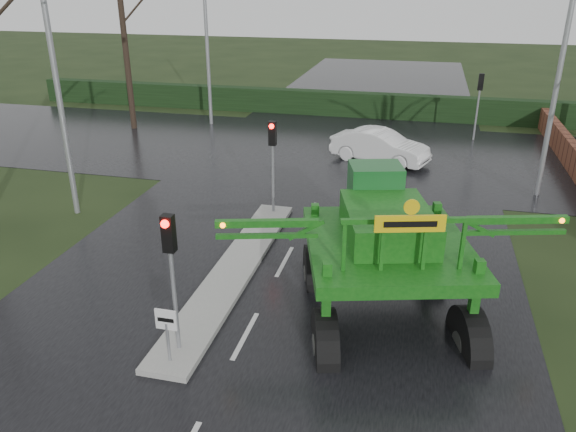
% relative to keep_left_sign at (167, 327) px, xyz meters
% --- Properties ---
extents(ground, '(140.00, 140.00, 0.00)m').
position_rel_keep_left_sign_xyz_m(ground, '(1.30, 1.50, -1.06)').
color(ground, black).
rests_on(ground, ground).
extents(road_main, '(14.00, 80.00, 0.02)m').
position_rel_keep_left_sign_xyz_m(road_main, '(1.30, 11.50, -1.05)').
color(road_main, black).
rests_on(road_main, ground).
extents(road_cross, '(80.00, 12.00, 0.02)m').
position_rel_keep_left_sign_xyz_m(road_cross, '(1.30, 17.50, -1.05)').
color(road_cross, black).
rests_on(road_cross, ground).
extents(median_island, '(1.20, 10.00, 0.16)m').
position_rel_keep_left_sign_xyz_m(median_island, '(0.00, 4.50, -0.97)').
color(median_island, gray).
rests_on(median_island, ground).
extents(hedge_row, '(44.00, 0.90, 1.50)m').
position_rel_keep_left_sign_xyz_m(hedge_row, '(1.30, 25.50, -0.31)').
color(hedge_row, black).
rests_on(hedge_row, ground).
extents(brick_wall, '(0.40, 20.00, 1.20)m').
position_rel_keep_left_sign_xyz_m(brick_wall, '(11.80, 17.50, -0.46)').
color(brick_wall, '#592D1E').
rests_on(brick_wall, ground).
extents(keep_left_sign, '(0.50, 0.07, 1.35)m').
position_rel_keep_left_sign_xyz_m(keep_left_sign, '(0.00, 0.00, 0.00)').
color(keep_left_sign, gray).
rests_on(keep_left_sign, ground).
extents(traffic_signal_near, '(0.26, 0.33, 3.52)m').
position_rel_keep_left_sign_xyz_m(traffic_signal_near, '(0.00, 0.49, 1.53)').
color(traffic_signal_near, gray).
rests_on(traffic_signal_near, ground).
extents(traffic_signal_mid, '(0.26, 0.33, 3.52)m').
position_rel_keep_left_sign_xyz_m(traffic_signal_mid, '(0.00, 8.99, 1.53)').
color(traffic_signal_mid, gray).
rests_on(traffic_signal_mid, ground).
extents(traffic_signal_far, '(0.26, 0.33, 3.52)m').
position_rel_keep_left_sign_xyz_m(traffic_signal_far, '(7.80, 21.51, 1.53)').
color(traffic_signal_far, gray).
rests_on(traffic_signal_far, ground).
extents(street_light_left_near, '(3.85, 0.30, 10.00)m').
position_rel_keep_left_sign_xyz_m(street_light_left_near, '(-6.89, 7.50, 4.93)').
color(street_light_left_near, gray).
rests_on(street_light_left_near, ground).
extents(street_light_right, '(3.85, 0.30, 10.00)m').
position_rel_keep_left_sign_xyz_m(street_light_right, '(9.49, 13.50, 4.93)').
color(street_light_right, gray).
rests_on(street_light_right, ground).
extents(street_light_left_far, '(3.85, 0.30, 10.00)m').
position_rel_keep_left_sign_xyz_m(street_light_left_far, '(-6.89, 21.50, 4.93)').
color(street_light_left_far, gray).
rests_on(street_light_left_far, ground).
extents(crop_sprayer, '(8.34, 6.23, 4.82)m').
position_rel_keep_left_sign_xyz_m(crop_sprayer, '(3.22, 1.72, 1.22)').
color(crop_sprayer, black).
rests_on(crop_sprayer, ground).
extents(white_sedan, '(4.87, 3.03, 1.52)m').
position_rel_keep_left_sign_xyz_m(white_sedan, '(3.21, 16.40, -1.06)').
color(white_sedan, white).
rests_on(white_sedan, ground).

